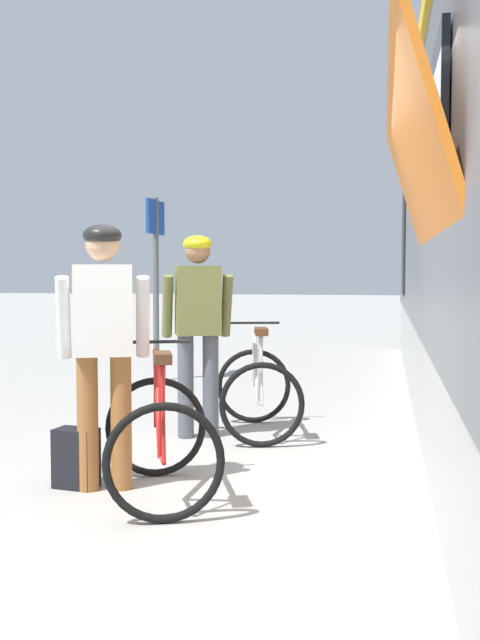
# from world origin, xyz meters

# --- Properties ---
(ground_plane) EXTENTS (80.00, 80.00, 0.00)m
(ground_plane) POSITION_xyz_m (0.00, 0.00, 0.00)
(ground_plane) COLOR #A09E99
(cyclist_near_in_olive) EXTENTS (0.66, 0.46, 1.76)m
(cyclist_near_in_olive) POSITION_xyz_m (-0.63, 1.73, 1.05)
(cyclist_near_in_olive) COLOR #4C515B
(cyclist_near_in_olive) RESTS_ON ground
(cyclist_far_in_white) EXTENTS (0.66, 0.45, 1.76)m
(cyclist_far_in_white) POSITION_xyz_m (-0.86, 0.07, 1.05)
(cyclist_far_in_white) COLOR #935B2D
(cyclist_far_in_white) RESTS_ON ground
(bicycle_near_silver) EXTENTS (0.94, 1.21, 0.99)m
(bicycle_near_silver) POSITION_xyz_m (-0.14, 1.94, 0.40)
(bicycle_near_silver) COLOR black
(bicycle_near_silver) RESTS_ON ground
(bicycle_far_red) EXTENTS (1.03, 1.25, 0.99)m
(bicycle_far_red) POSITION_xyz_m (-0.45, -0.05, 0.40)
(bicycle_far_red) COLOR black
(bicycle_far_red) RESTS_ON ground
(backpack_on_platform) EXTENTS (0.30, 0.22, 0.40)m
(backpack_on_platform) POSITION_xyz_m (-1.07, 0.07, 0.20)
(backpack_on_platform) COLOR black
(backpack_on_platform) RESTS_ON ground
(platform_sign_post) EXTENTS (0.08, 0.70, 2.40)m
(platform_sign_post) POSITION_xyz_m (-1.99, 4.93, 1.62)
(platform_sign_post) COLOR #595B60
(platform_sign_post) RESTS_ON ground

